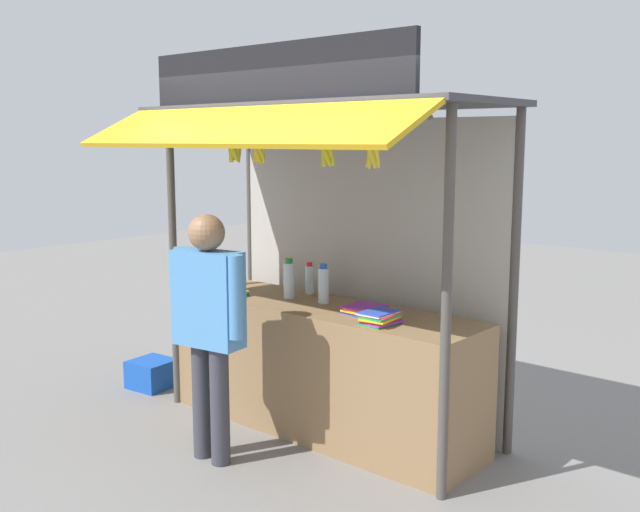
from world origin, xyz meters
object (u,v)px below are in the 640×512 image
at_px(water_bottle_mid_right, 310,279).
at_px(banana_bunch_leftmost, 235,151).
at_px(water_bottle_front_right, 289,279).
at_px(banana_bunch_inner_left, 327,154).
at_px(magazine_stack_center, 365,310).
at_px(vendor_person, 209,315).
at_px(water_bottle_back_left, 324,285).
at_px(magazine_stack_front_left, 217,281).
at_px(banana_bunch_rightmost, 373,154).
at_px(plastic_crate, 152,374).
at_px(magazine_stack_far_right, 380,318).
at_px(banana_bunch_inner_right, 259,154).
at_px(magazine_stack_mid_left, 228,294).

distance_m(water_bottle_mid_right, banana_bunch_leftmost, 1.18).
distance_m(water_bottle_front_right, banana_bunch_leftmost, 1.05).
height_order(banana_bunch_leftmost, banana_bunch_inner_left, same).
distance_m(magazine_stack_center, vendor_person, 1.04).
bearing_deg(water_bottle_mid_right, water_bottle_back_left, -31.15).
bearing_deg(banana_bunch_leftmost, magazine_stack_front_left, 149.52).
bearing_deg(banana_bunch_rightmost, plastic_crate, 175.69).
height_order(magazine_stack_front_left, banana_bunch_leftmost, banana_bunch_leftmost).
distance_m(magazine_stack_far_right, banana_bunch_leftmost, 1.48).
relative_size(banana_bunch_inner_left, plastic_crate, 0.81).
relative_size(magazine_stack_far_right, banana_bunch_inner_right, 1.05).
relative_size(magazine_stack_far_right, banana_bunch_rightmost, 1.01).
height_order(magazine_stack_far_right, banana_bunch_inner_left, banana_bunch_inner_left).
relative_size(magazine_stack_mid_left, banana_bunch_leftmost, 0.99).
height_order(water_bottle_back_left, magazine_stack_mid_left, water_bottle_back_left).
relative_size(water_bottle_front_right, banana_bunch_leftmost, 1.13).
xyz_separation_m(magazine_stack_mid_left, banana_bunch_rightmost, (1.46, -0.19, 1.05)).
height_order(magazine_stack_center, banana_bunch_inner_left, banana_bunch_inner_left).
relative_size(banana_bunch_inner_left, vendor_person, 0.17).
bearing_deg(magazine_stack_front_left, magazine_stack_far_right, -4.05).
xyz_separation_m(magazine_stack_center, vendor_person, (-0.58, -0.86, 0.03)).
xyz_separation_m(magazine_stack_far_right, banana_bunch_rightmost, (0.13, -0.27, 1.03)).
height_order(water_bottle_mid_right, banana_bunch_inner_left, banana_bunch_inner_left).
height_order(magazine_stack_mid_left, banana_bunch_rightmost, banana_bunch_rightmost).
relative_size(banana_bunch_rightmost, plastic_crate, 0.82).
bearing_deg(plastic_crate, banana_bunch_inner_left, -5.05).
bearing_deg(banana_bunch_inner_right, magazine_stack_center, 38.68).
distance_m(magazine_stack_far_right, magazine_stack_center, 0.29).
distance_m(magazine_stack_far_right, vendor_person, 1.08).
bearing_deg(magazine_stack_mid_left, plastic_crate, -179.53).
distance_m(water_bottle_back_left, magazine_stack_mid_left, 0.74).
distance_m(magazine_stack_front_left, banana_bunch_inner_right, 1.41).
distance_m(water_bottle_mid_right, water_bottle_front_right, 0.22).
height_order(magazine_stack_far_right, banana_bunch_inner_right, banana_bunch_inner_right).
relative_size(water_bottle_front_right, water_bottle_back_left, 1.05).
bearing_deg(magazine_stack_front_left, magazine_stack_center, 1.81).
relative_size(water_bottle_mid_right, vendor_person, 0.15).
height_order(water_bottle_back_left, banana_bunch_leftmost, banana_bunch_leftmost).
height_order(water_bottle_back_left, magazine_stack_center, water_bottle_back_left).
bearing_deg(banana_bunch_inner_left, magazine_stack_center, 94.76).
xyz_separation_m(magazine_stack_front_left, banana_bunch_rightmost, (1.82, -0.39, 1.02)).
bearing_deg(water_bottle_front_right, banana_bunch_leftmost, -97.25).
height_order(magazine_stack_front_left, banana_bunch_rightmost, banana_bunch_rightmost).
relative_size(magazine_stack_mid_left, magazine_stack_front_left, 0.91).
xyz_separation_m(magazine_stack_far_right, vendor_person, (-0.83, -0.70, 0.01)).
bearing_deg(magazine_stack_far_right, magazine_stack_mid_left, -176.56).
bearing_deg(banana_bunch_inner_left, water_bottle_mid_right, 137.86).
bearing_deg(banana_bunch_rightmost, water_bottle_back_left, 147.96).
xyz_separation_m(banana_bunch_inner_left, plastic_crate, (-2.09, 0.18, -1.86)).
bearing_deg(vendor_person, banana_bunch_rightmost, 15.04).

